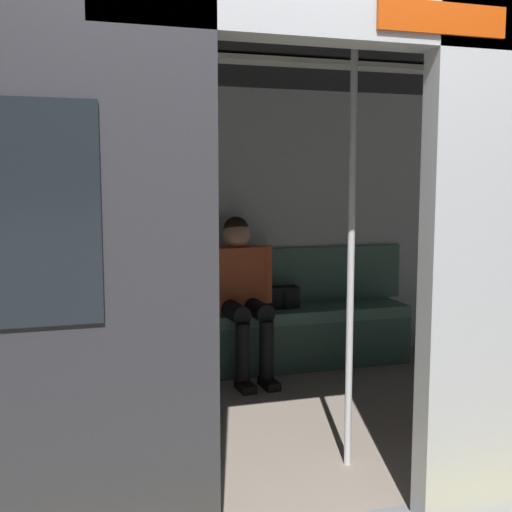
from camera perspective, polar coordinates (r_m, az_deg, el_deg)
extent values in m
cube|color=#ADAFB5|center=(2.58, 6.42, 20.75)|extent=(1.78, 0.16, 0.20)
cube|color=#BF3F0C|center=(2.70, 16.51, 19.86)|extent=(0.56, 0.02, 0.12)
cube|color=black|center=(3.81, -1.65, 18.65)|extent=(6.40, 2.75, 0.12)
cube|color=gray|center=(4.01, -1.54, -14.66)|extent=(6.08, 2.59, 0.01)
cube|color=silver|center=(5.01, -5.48, 2.49)|extent=(6.08, 0.10, 2.19)
cube|color=#4C7566|center=(4.99, -5.30, -2.11)|extent=(3.52, 0.06, 0.45)
cube|color=white|center=(3.79, -1.65, 17.32)|extent=(4.48, 0.16, 0.03)
cube|color=#4C7566|center=(4.83, -4.74, -5.66)|extent=(3.30, 0.44, 0.09)
cube|color=#39574C|center=(4.70, -4.20, -8.99)|extent=(3.30, 0.04, 0.38)
cube|color=#CC5933|center=(4.82, -1.77, -2.11)|extent=(0.39, 0.24, 0.50)
sphere|color=tan|center=(4.77, -1.78, 1.98)|extent=(0.21, 0.21, 0.21)
sphere|color=black|center=(4.78, -1.82, 2.43)|extent=(0.19, 0.19, 0.19)
cylinder|color=#CC5933|center=(4.86, 0.97, -1.66)|extent=(0.08, 0.08, 0.44)
cylinder|color=#CC5933|center=(4.71, -4.36, -1.95)|extent=(0.08, 0.08, 0.44)
cylinder|color=black|center=(4.70, 0.07, -4.82)|extent=(0.16, 0.41, 0.14)
cylinder|color=black|center=(4.64, -2.02, -4.97)|extent=(0.16, 0.41, 0.14)
cylinder|color=black|center=(4.58, 0.96, -8.57)|extent=(0.10, 0.10, 0.43)
cylinder|color=black|center=(4.52, -1.19, -8.78)|extent=(0.10, 0.10, 0.43)
cube|color=black|center=(4.60, 1.18, -11.45)|extent=(0.11, 0.23, 0.06)
cube|color=black|center=(4.54, -0.97, -11.70)|extent=(0.11, 0.23, 0.06)
cube|color=black|center=(4.99, 2.30, -3.72)|extent=(0.26, 0.14, 0.17)
cube|color=black|center=(4.92, 2.58, -3.97)|extent=(0.02, 0.01, 0.14)
cube|color=#33723F|center=(4.78, -6.42, -5.10)|extent=(0.23, 0.26, 0.03)
cylinder|color=silver|center=(2.88, -4.83, -0.86)|extent=(0.04, 0.04, 2.17)
cylinder|color=silver|center=(3.20, 8.55, -0.15)|extent=(0.04, 0.04, 2.17)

